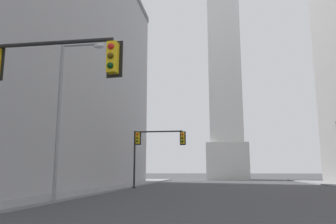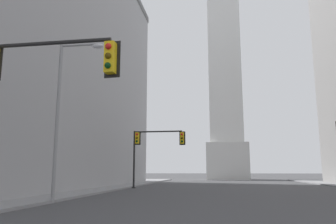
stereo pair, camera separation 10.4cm
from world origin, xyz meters
TOP-DOWN VIEW (x-y plane):
  - sidewalk_left at (-12.63, 22.32)m, footprint 5.00×74.40m
  - traffic_light_mid_left at (-8.01, 30.64)m, footprint 5.23×0.50m
  - traffic_light_near_left at (-8.25, 9.59)m, footprint 5.30×0.52m
  - street_lamp at (-9.82, 15.75)m, footprint 2.57×0.36m

SIDE VIEW (x-z plane):
  - sidewalk_left at x=-12.63m, z-range 0.00..0.15m
  - traffic_light_mid_left at x=-8.01m, z-range 1.46..6.99m
  - traffic_light_near_left at x=-8.25m, z-range 1.65..7.91m
  - street_lamp at x=-9.82m, z-range 0.91..9.68m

